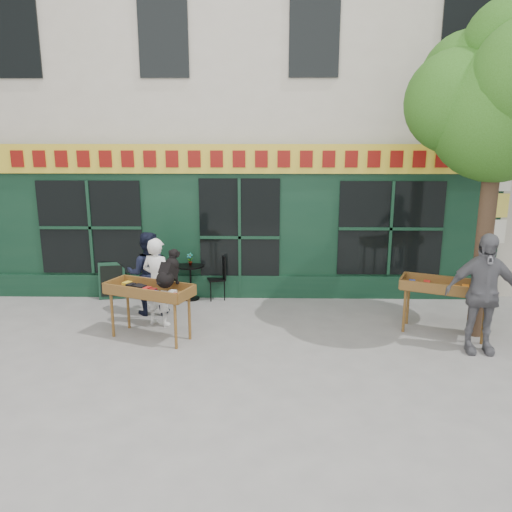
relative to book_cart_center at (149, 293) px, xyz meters
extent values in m
plane|color=slate|center=(1.44, -0.02, -0.82)|extent=(80.00, 80.00, 0.00)
cube|color=beige|center=(1.44, 5.98, 4.18)|extent=(14.00, 7.00, 10.00)
cube|color=black|center=(1.44, 2.40, 0.78)|extent=(11.00, 0.16, 3.20)
cube|color=gold|center=(1.44, 2.28, 2.18)|extent=(11.00, 0.06, 0.60)
cube|color=maroon|center=(1.44, 2.24, 2.18)|extent=(9.60, 0.03, 0.34)
cube|color=black|center=(1.44, 2.30, -0.57)|extent=(11.00, 0.10, 0.50)
cube|color=black|center=(1.44, 2.30, 0.53)|extent=(1.70, 0.05, 2.50)
cube|color=black|center=(-1.76, 2.30, 0.73)|extent=(2.20, 0.05, 2.00)
cube|color=black|center=(4.64, 2.30, 0.73)|extent=(2.20, 0.05, 2.00)
cube|color=silver|center=(6.84, 2.28, 0.68)|extent=(0.42, 0.02, 0.50)
cube|color=#E5D14C|center=(6.84, 2.28, 1.23)|extent=(0.42, 0.02, 0.50)
cube|color=silver|center=(6.84, 2.28, 1.78)|extent=(0.42, 0.02, 0.50)
cylinder|color=#382619|center=(5.74, 0.28, 0.98)|extent=(0.28, 0.28, 3.60)
sphere|color=#255012|center=(5.74, 0.28, 2.98)|extent=(2.20, 2.20, 2.20)
sphere|color=#255012|center=(5.14, 0.48, 3.18)|extent=(1.70, 1.70, 1.70)
sphere|color=#255012|center=(5.44, 0.88, 3.58)|extent=(1.60, 1.60, 1.60)
sphere|color=#255012|center=(5.84, 0.38, 4.08)|extent=(1.40, 1.40, 1.40)
cylinder|color=brown|center=(-0.68, 0.05, -0.42)|extent=(0.05, 0.05, 0.80)
cylinder|color=brown|center=(0.52, -0.45, -0.42)|extent=(0.05, 0.05, 0.80)
cylinder|color=brown|center=(-0.52, 0.45, -0.42)|extent=(0.05, 0.05, 0.80)
cylinder|color=brown|center=(0.68, -0.05, -0.42)|extent=(0.05, 0.05, 0.80)
cube|color=brown|center=(0.00, 0.00, 0.00)|extent=(1.61, 1.11, 0.05)
cube|color=brown|center=(-0.11, -0.27, 0.08)|extent=(1.40, 0.61, 0.18)
cube|color=brown|center=(0.11, 0.27, 0.08)|extent=(1.40, 0.61, 0.18)
cube|color=brown|center=(0.00, 0.00, 0.06)|extent=(1.35, 0.87, 0.06)
imported|color=white|center=(0.00, 0.65, 0.01)|extent=(0.71, 0.60, 1.66)
cylinder|color=brown|center=(4.50, 0.37, -0.42)|extent=(0.05, 0.05, 0.80)
cylinder|color=brown|center=(5.69, -0.14, -0.42)|extent=(0.05, 0.05, 0.80)
cylinder|color=brown|center=(4.67, 0.78, -0.42)|extent=(0.05, 0.05, 0.80)
cylinder|color=brown|center=(5.86, 0.26, -0.42)|extent=(0.05, 0.05, 0.80)
cube|color=brown|center=(5.18, 0.32, 0.00)|extent=(1.61, 1.13, 0.05)
cube|color=brown|center=(5.06, 0.05, 0.08)|extent=(1.39, 0.63, 0.18)
cube|color=brown|center=(5.29, 0.58, 0.08)|extent=(1.39, 0.63, 0.18)
cube|color=brown|center=(5.18, 0.32, 0.06)|extent=(1.35, 0.89, 0.06)
imported|color=#5D5C61|center=(5.48, -0.43, 0.17)|extent=(1.19, 0.55, 1.98)
cylinder|color=black|center=(0.38, 2.16, -0.80)|extent=(0.36, 0.36, 0.03)
cylinder|color=black|center=(0.38, 2.16, -0.44)|extent=(0.04, 0.04, 0.72)
cylinder|color=black|center=(0.38, 2.16, -0.07)|extent=(0.60, 0.60, 0.03)
cube|color=black|center=(-0.17, 2.06, -0.37)|extent=(0.49, 0.49, 0.03)
cube|color=black|center=(-0.32, 2.14, -0.12)|extent=(0.20, 0.33, 0.50)
cylinder|color=black|center=(-0.11, 1.86, -0.60)|extent=(0.02, 0.02, 0.44)
cylinder|color=black|center=(0.03, 2.12, -0.60)|extent=(0.02, 0.02, 0.44)
cylinder|color=black|center=(-0.37, 2.00, -0.60)|extent=(0.02, 0.02, 0.44)
cylinder|color=black|center=(-0.23, 2.26, -0.60)|extent=(0.02, 0.02, 0.44)
cube|color=black|center=(0.93, 2.18, -0.37)|extent=(0.45, 0.45, 0.03)
cube|color=black|center=(1.09, 2.23, -0.12)|extent=(0.13, 0.35, 0.50)
cylinder|color=black|center=(0.74, 2.29, -0.60)|extent=(0.02, 0.02, 0.44)
cylinder|color=black|center=(0.83, 2.00, -0.60)|extent=(0.02, 0.02, 0.44)
cylinder|color=black|center=(1.03, 2.37, -0.60)|extent=(0.02, 0.02, 0.44)
cylinder|color=black|center=(1.12, 2.08, -0.60)|extent=(0.02, 0.02, 0.44)
imported|color=gray|center=(0.38, 2.16, 0.08)|extent=(0.16, 0.13, 0.27)
imported|color=black|center=(-0.32, 1.26, 0.00)|extent=(0.87, 0.72, 1.65)
cube|color=black|center=(-1.34, 2.18, -0.42)|extent=(0.59, 0.29, 0.79)
cube|color=black|center=(-1.34, 2.16, -0.42)|extent=(0.48, 0.25, 0.65)
camera|label=1|loc=(2.00, -8.15, 2.61)|focal=35.00mm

